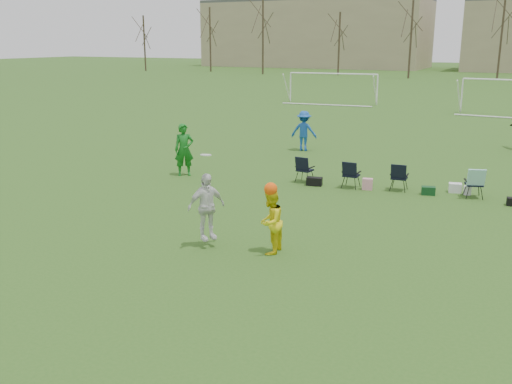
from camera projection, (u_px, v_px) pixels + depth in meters
The scene contains 7 objects.
ground at pixel (264, 260), 13.56m from camera, with size 260.00×260.00×0.00m, color #2D561B.
fielder_green_near at pixel (184, 150), 21.81m from camera, with size 0.73×0.48×2.01m, color #126619.
fielder_blue at pixel (304, 131), 26.78m from camera, with size 1.21×0.69×1.87m, color #164CA8.
center_contest at pixel (240, 214), 14.00m from camera, with size 2.40×1.24×2.41m.
sideline_setup at pixel (439, 179), 19.16m from camera, with size 8.89×1.63×1.91m.
goal_left at pixel (333, 80), 46.78m from camera, with size 7.39×0.76×2.46m.
tree_line at pixel (502, 40), 72.60m from camera, with size 110.28×3.28×11.40m.
Camera 1 is at (5.46, -11.44, 5.07)m, focal length 40.00 mm.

